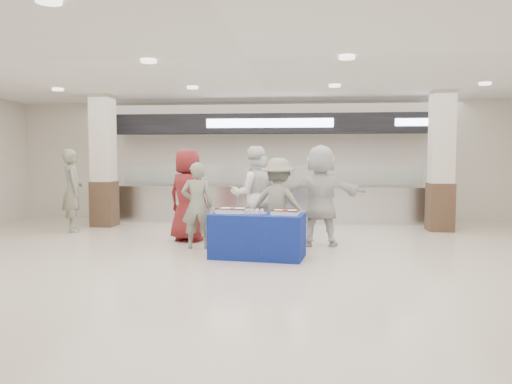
# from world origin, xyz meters

# --- Properties ---
(ground) EXTENTS (14.00, 14.00, 0.00)m
(ground) POSITION_xyz_m (0.00, 0.00, 0.00)
(ground) COLOR beige
(ground) RESTS_ON ground
(serving_line) EXTENTS (8.70, 0.85, 2.80)m
(serving_line) POSITION_xyz_m (0.00, 5.40, 1.16)
(serving_line) COLOR silver
(serving_line) RESTS_ON ground
(column_left) EXTENTS (0.55, 0.55, 3.20)m
(column_left) POSITION_xyz_m (-4.00, 4.20, 1.53)
(column_left) COLOR #3C291B
(column_left) RESTS_ON ground
(column_right) EXTENTS (0.55, 0.55, 3.20)m
(column_right) POSITION_xyz_m (4.00, 4.20, 1.53)
(column_right) COLOR #3C291B
(column_right) RESTS_ON ground
(display_table) EXTENTS (1.64, 0.98, 0.75)m
(display_table) POSITION_xyz_m (0.11, 0.77, 0.38)
(display_table) COLOR navy
(display_table) RESTS_ON ground
(sheet_cake_left) EXTENTS (0.55, 0.45, 0.10)m
(sheet_cake_left) POSITION_xyz_m (-0.33, 0.85, 0.80)
(sheet_cake_left) COLOR white
(sheet_cake_left) RESTS_ON display_table
(sheet_cake_right) EXTENTS (0.49, 0.41, 0.09)m
(sheet_cake_right) POSITION_xyz_m (0.58, 0.70, 0.80)
(sheet_cake_right) COLOR white
(sheet_cake_right) RESTS_ON display_table
(cupcake_tray) EXTENTS (0.42, 0.32, 0.07)m
(cupcake_tray) POSITION_xyz_m (0.05, 0.77, 0.78)
(cupcake_tray) COLOR #B5B5BA
(cupcake_tray) RESTS_ON display_table
(civilian_maroon) EXTENTS (1.08, 0.92, 1.87)m
(civilian_maroon) POSITION_xyz_m (-1.45, 2.26, 0.93)
(civilian_maroon) COLOR maroon
(civilian_maroon) RESTS_ON ground
(soldier_a) EXTENTS (0.63, 0.46, 1.61)m
(soldier_a) POSITION_xyz_m (-1.09, 1.49, 0.80)
(soldier_a) COLOR slate
(soldier_a) RESTS_ON ground
(chef_tall) EXTENTS (1.12, 1.00, 1.91)m
(chef_tall) POSITION_xyz_m (-0.11, 2.24, 0.96)
(chef_tall) COLOR white
(chef_tall) RESTS_ON ground
(chef_short) EXTENTS (1.08, 0.59, 1.75)m
(chef_short) POSITION_xyz_m (0.06, 2.18, 0.87)
(chef_short) COLOR white
(chef_short) RESTS_ON ground
(soldier_b) EXTENTS (1.21, 0.88, 1.68)m
(soldier_b) POSITION_xyz_m (0.42, 1.44, 0.84)
(soldier_b) COLOR slate
(soldier_b) RESTS_ON ground
(civilian_white) EXTENTS (1.83, 0.68, 1.94)m
(civilian_white) POSITION_xyz_m (1.19, 2.00, 0.97)
(civilian_white) COLOR silver
(civilian_white) RESTS_ON ground
(soldier_bg) EXTENTS (0.74, 0.82, 1.89)m
(soldier_bg) POSITION_xyz_m (-4.36, 3.27, 0.94)
(soldier_bg) COLOR slate
(soldier_bg) RESTS_ON ground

